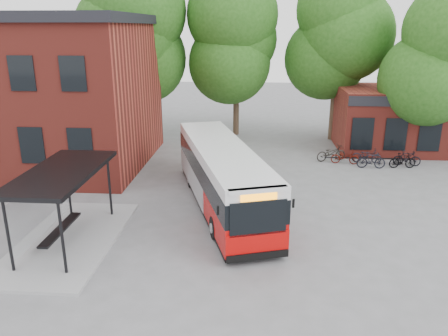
# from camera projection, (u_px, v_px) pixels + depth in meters

# --- Properties ---
(ground) EXTENTS (100.00, 100.00, 0.00)m
(ground) POSITION_uv_depth(u_px,v_px,m) (190.00, 234.00, 17.32)
(ground) COLOR slate
(shop_row) EXTENTS (14.00, 6.20, 4.00)m
(shop_row) POSITION_uv_depth(u_px,v_px,m) (445.00, 119.00, 28.92)
(shop_row) COLOR maroon
(shop_row) RESTS_ON ground
(bus_shelter) EXTENTS (3.60, 7.00, 2.90)m
(bus_shelter) POSITION_uv_depth(u_px,v_px,m) (65.00, 206.00, 16.24)
(bus_shelter) COLOR black
(bus_shelter) RESTS_ON ground
(bike_rail) EXTENTS (5.20, 0.10, 0.38)m
(bike_rail) POSITION_uv_depth(u_px,v_px,m) (368.00, 161.00, 26.09)
(bike_rail) COLOR black
(bike_rail) RESTS_ON ground
(tree_0) EXTENTS (7.92, 7.92, 11.00)m
(tree_0) POSITION_uv_depth(u_px,v_px,m) (138.00, 61.00, 31.23)
(tree_0) COLOR #215115
(tree_0) RESTS_ON ground
(tree_1) EXTENTS (7.92, 7.92, 10.40)m
(tree_1) POSITION_uv_depth(u_px,v_px,m) (236.00, 65.00, 31.77)
(tree_1) COLOR #215115
(tree_1) RESTS_ON ground
(tree_2) EXTENTS (7.92, 7.92, 11.00)m
(tree_2) POSITION_uv_depth(u_px,v_px,m) (337.00, 62.00, 30.24)
(tree_2) COLOR #215115
(tree_2) RESTS_ON ground
(tree_3) EXTENTS (7.04, 7.04, 9.28)m
(tree_3) POSITION_uv_depth(u_px,v_px,m) (431.00, 82.00, 26.35)
(tree_3) COLOR #215115
(tree_3) RESTS_ON ground
(city_bus) EXTENTS (5.51, 11.18, 2.79)m
(city_bus) POSITION_uv_depth(u_px,v_px,m) (222.00, 177.00, 19.63)
(city_bus) COLOR #BF0807
(city_bus) RESTS_ON ground
(bicycle_0) EXTENTS (2.01, 1.29, 1.00)m
(bicycle_0) POSITION_uv_depth(u_px,v_px,m) (331.00, 153.00, 26.58)
(bicycle_0) COLOR black
(bicycle_0) RESTS_ON ground
(bicycle_2) EXTENTS (1.69, 0.79, 0.85)m
(bicycle_2) POSITION_uv_depth(u_px,v_px,m) (345.00, 157.00, 26.03)
(bicycle_2) COLOR #500F07
(bicycle_2) RESTS_ON ground
(bicycle_3) EXTENTS (1.64, 0.55, 0.97)m
(bicycle_3) POSITION_uv_depth(u_px,v_px,m) (371.00, 160.00, 25.17)
(bicycle_3) COLOR black
(bicycle_3) RESTS_ON ground
(bicycle_4) EXTENTS (1.80, 0.86, 0.91)m
(bicycle_4) POSITION_uv_depth(u_px,v_px,m) (367.00, 156.00, 26.21)
(bicycle_4) COLOR black
(bicycle_4) RESTS_ON ground
(bicycle_5) EXTENTS (1.55, 0.54, 0.92)m
(bicycle_5) POSITION_uv_depth(u_px,v_px,m) (402.00, 161.00, 25.22)
(bicycle_5) COLOR black
(bicycle_5) RESTS_ON ground
(bicycle_7) EXTENTS (1.60, 0.64, 0.94)m
(bicycle_7) POSITION_uv_depth(u_px,v_px,m) (407.00, 158.00, 25.62)
(bicycle_7) COLOR black
(bicycle_7) RESTS_ON ground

